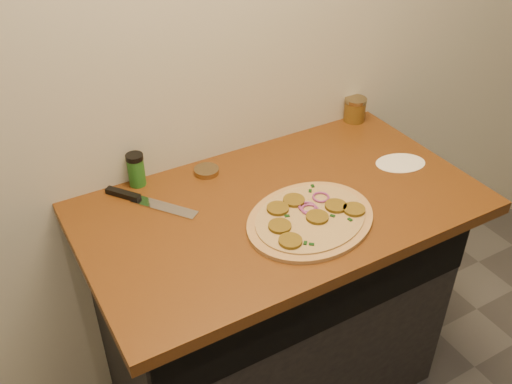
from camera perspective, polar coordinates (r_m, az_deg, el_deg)
cabinet at (r=2.05m, az=1.70°, el=-11.16°), size 1.10×0.60×0.86m
countertop at (r=1.73m, az=2.47°, el=-1.47°), size 1.20×0.70×0.04m
pizza at (r=1.64m, az=5.44°, el=-2.63°), size 0.49×0.49×0.03m
chefs_knife at (r=1.74m, az=-11.31°, el=-0.80°), size 0.21×0.27×0.02m
mason_jar_lid at (r=1.84m, az=-4.98°, el=2.12°), size 0.10×0.10×0.02m
salsa_jar at (r=2.16m, az=9.85°, el=8.15°), size 0.08×0.08×0.09m
spice_shaker at (r=1.80m, az=-11.90°, el=2.21°), size 0.05×0.05×0.11m
flour_spill at (r=1.95m, az=14.25°, el=2.83°), size 0.21×0.21×0.00m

